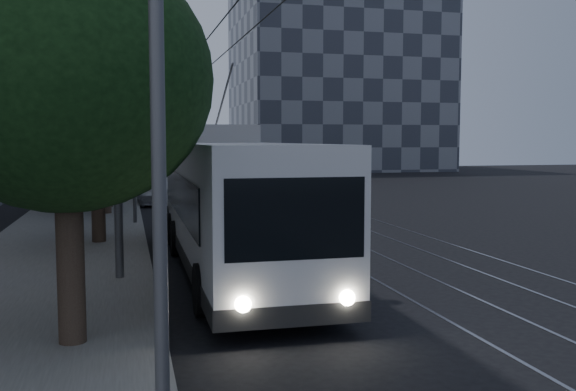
# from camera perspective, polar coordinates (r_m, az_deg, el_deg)

# --- Properties ---
(ground) EXTENTS (120.00, 120.00, 0.00)m
(ground) POSITION_cam_1_polar(r_m,az_deg,el_deg) (17.37, 4.94, -6.45)
(ground) COLOR black
(ground) RESTS_ON ground
(sidewalk) EXTENTS (5.00, 90.00, 0.15)m
(sidewalk) POSITION_cam_1_polar(r_m,az_deg,el_deg) (36.29, -17.12, -0.55)
(sidewalk) COLOR slate
(sidewalk) RESTS_ON ground
(tram_rails) EXTENTS (4.52, 90.00, 0.02)m
(tram_rails) POSITION_cam_1_polar(r_m,az_deg,el_deg) (37.14, -1.52, -0.31)
(tram_rails) COLOR #95959D
(tram_rails) RESTS_ON ground
(overhead_wires) EXTENTS (2.23, 90.00, 6.00)m
(overhead_wires) POSITION_cam_1_polar(r_m,az_deg,el_deg) (36.09, -13.24, 4.91)
(overhead_wires) COLOR black
(overhead_wires) RESTS_ON ground
(building_distant_right) EXTENTS (22.00, 18.00, 24.00)m
(building_distant_right) POSITION_cam_1_polar(r_m,az_deg,el_deg) (75.38, 4.25, 11.50)
(building_distant_right) COLOR #353944
(building_distant_right) RESTS_ON ground
(trolleybus) EXTENTS (2.88, 13.05, 5.63)m
(trolleybus) POSITION_cam_1_polar(r_m,az_deg,el_deg) (16.81, -4.95, -0.67)
(trolleybus) COLOR silver
(trolleybus) RESTS_ON ground
(pickup_silver) EXTENTS (4.57, 6.86, 1.75)m
(pickup_silver) POSITION_cam_1_polar(r_m,az_deg,el_deg) (24.39, -7.28, -1.09)
(pickup_silver) COLOR #A6A8AD
(pickup_silver) RESTS_ON ground
(car_white_a) EXTENTS (1.60, 3.73, 1.26)m
(car_white_a) POSITION_cam_1_polar(r_m,az_deg,el_deg) (34.64, -11.98, 0.23)
(car_white_a) COLOR silver
(car_white_a) RESTS_ON ground
(car_white_b) EXTENTS (1.79, 4.29, 1.24)m
(car_white_b) POSITION_cam_1_polar(r_m,az_deg,el_deg) (38.25, -11.62, 0.66)
(car_white_b) COLOR silver
(car_white_b) RESTS_ON ground
(car_white_c) EXTENTS (2.28, 4.68, 1.48)m
(car_white_c) POSITION_cam_1_polar(r_m,az_deg,el_deg) (40.77, -10.24, 1.12)
(car_white_c) COLOR silver
(car_white_c) RESTS_ON ground
(car_white_d) EXTENTS (1.73, 4.04, 1.36)m
(car_white_d) POSITION_cam_1_polar(r_m,az_deg,el_deg) (45.68, -12.52, 1.41)
(car_white_d) COLOR silver
(car_white_d) RESTS_ON ground
(tree_0) EXTENTS (4.69, 4.69, 6.51)m
(tree_0) POSITION_cam_1_polar(r_m,az_deg,el_deg) (10.83, -19.20, 9.66)
(tree_0) COLOR #33221C
(tree_0) RESTS_ON ground
(tree_1) EXTENTS (4.28, 4.28, 6.40)m
(tree_1) POSITION_cam_1_polar(r_m,az_deg,el_deg) (21.45, -16.72, 7.47)
(tree_1) COLOR #33221C
(tree_1) RESTS_ON ground
(tree_2) EXTENTS (4.07, 4.07, 6.04)m
(tree_2) POSITION_cam_1_polar(r_m,az_deg,el_deg) (29.71, -16.01, 6.24)
(tree_2) COLOR #33221C
(tree_2) RESTS_ON ground
(tree_3) EXTENTS (5.43, 5.43, 7.26)m
(tree_3) POSITION_cam_1_polar(r_m,az_deg,el_deg) (32.49, -15.89, 7.22)
(tree_3) COLOR #33221C
(tree_3) RESTS_ON ground
(tree_4) EXTENTS (4.10, 4.10, 6.13)m
(tree_4) POSITION_cam_1_polar(r_m,az_deg,el_deg) (42.77, -16.14, 5.90)
(tree_4) COLOR #33221C
(tree_4) RESTS_ON ground
(tree_5) EXTENTS (5.73, 5.73, 7.65)m
(tree_5) POSITION_cam_1_polar(r_m,az_deg,el_deg) (52.09, -15.60, 6.60)
(tree_5) COLOR #33221C
(tree_5) RESTS_ON ground
(streetlamp_near) EXTENTS (2.41, 0.44, 9.93)m
(streetlamp_near) POSITION_cam_1_polar(r_m,az_deg,el_deg) (15.87, -13.66, 14.08)
(streetlamp_near) COLOR slate
(streetlamp_near) RESTS_ON ground
(streetlamp_far) EXTENTS (2.50, 0.44, 10.36)m
(streetlamp_far) POSITION_cam_1_polar(r_m,az_deg,el_deg) (35.91, -13.01, 9.31)
(streetlamp_far) COLOR slate
(streetlamp_far) RESTS_ON ground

